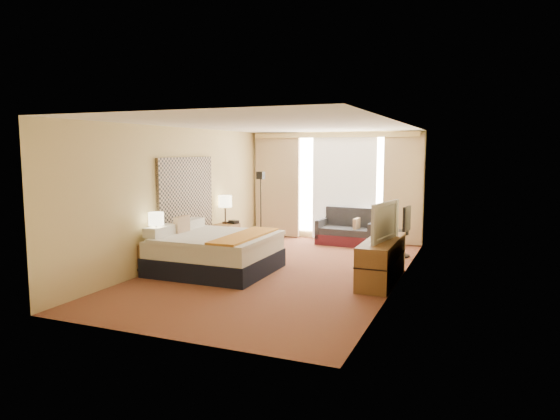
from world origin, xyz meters
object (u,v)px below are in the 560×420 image
at_px(nightstand_right, 226,236).
at_px(loveseat, 348,232).
at_px(bed, 215,252).
at_px(lamp_left, 156,220).
at_px(nightstand_left, 157,259).
at_px(television, 379,221).
at_px(floor_lamp, 261,193).
at_px(desk_chair, 400,234).
at_px(lamp_right, 225,202).
at_px(media_dresser, 382,261).

relative_size(nightstand_right, loveseat, 0.40).
bearing_deg(loveseat, nightstand_right, -142.99).
height_order(bed, lamp_left, lamp_left).
height_order(nightstand_left, lamp_left, lamp_left).
relative_size(loveseat, television, 1.25).
bearing_deg(floor_lamp, desk_chair, -3.69).
relative_size(bed, lamp_left, 3.61).
height_order(nightstand_right, lamp_right, lamp_right).
height_order(floor_lamp, television, floor_lamp).
bearing_deg(loveseat, lamp_right, -144.78).
xyz_separation_m(floor_lamp, lamp_left, (-0.45, -3.36, -0.21)).
xyz_separation_m(floor_lamp, television, (3.20, -2.35, -0.17)).
height_order(nightstand_right, television, television).
relative_size(nightstand_right, lamp_right, 0.88).
relative_size(nightstand_left, lamp_right, 0.88).
xyz_separation_m(loveseat, desk_chair, (1.33, -0.90, 0.19)).
distance_m(nightstand_right, bed, 2.08).
height_order(nightstand_left, desk_chair, desk_chair).
distance_m(floor_lamp, television, 3.97).
bearing_deg(nightstand_right, television, -22.36).
xyz_separation_m(loveseat, lamp_right, (-2.40, -1.48, 0.76)).
height_order(floor_lamp, desk_chair, floor_lamp).
distance_m(bed, lamp_left, 1.18).
bearing_deg(bed, floor_lamp, 97.33).
bearing_deg(lamp_right, bed, -66.48).
bearing_deg(nightstand_right, desk_chair, 9.91).
bearing_deg(lamp_left, nightstand_right, 90.15).
height_order(loveseat, desk_chair, desk_chair).
distance_m(media_dresser, floor_lamp, 4.06).
height_order(floor_lamp, lamp_left, floor_lamp).
bearing_deg(desk_chair, loveseat, 153.87).
height_order(bed, lamp_right, lamp_right).
bearing_deg(loveseat, nightstand_left, -116.49).
bearing_deg(lamp_right, television, -23.00).
distance_m(lamp_left, television, 3.78).
xyz_separation_m(media_dresser, lamp_right, (-3.75, 1.52, 0.68)).
distance_m(loveseat, lamp_right, 2.92).
relative_size(floor_lamp, desk_chair, 1.61).
relative_size(media_dresser, bed, 0.90).
distance_m(loveseat, floor_lamp, 2.21).
xyz_separation_m(media_dresser, floor_lamp, (-3.25, 2.30, 0.84)).
distance_m(nightstand_right, media_dresser, 3.97).
relative_size(loveseat, desk_chair, 1.32).
height_order(floor_lamp, lamp_right, floor_lamp).
relative_size(desk_chair, lamp_right, 1.67).
height_order(media_dresser, loveseat, loveseat).
xyz_separation_m(bed, floor_lamp, (-0.35, 2.76, 0.83)).
bearing_deg(media_dresser, bed, -170.96).
bearing_deg(lamp_left, lamp_right, 91.32).
bearing_deg(floor_lamp, television, -36.34).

